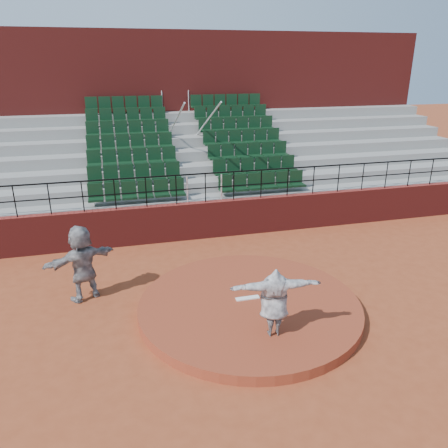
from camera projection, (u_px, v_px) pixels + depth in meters
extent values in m
plane|color=brown|center=(249.00, 310.00, 10.93)|extent=(90.00, 90.00, 0.00)
cylinder|color=maroon|center=(249.00, 306.00, 10.88)|extent=(5.50, 5.50, 0.25)
cube|color=white|center=(248.00, 298.00, 10.97)|extent=(0.60, 0.15, 0.03)
cube|color=maroon|center=(206.00, 220.00, 15.22)|extent=(24.00, 0.30, 1.30)
cylinder|color=black|center=(205.00, 174.00, 14.64)|extent=(24.00, 0.05, 0.05)
cylinder|color=black|center=(205.00, 188.00, 14.82)|extent=(24.00, 0.04, 0.04)
cylinder|color=black|center=(15.00, 201.00, 13.40)|extent=(0.04, 0.04, 1.00)
cylinder|color=black|center=(49.00, 199.00, 13.64)|extent=(0.04, 0.04, 1.00)
cylinder|color=black|center=(83.00, 197.00, 13.87)|extent=(0.04, 0.04, 1.00)
cylinder|color=black|center=(115.00, 194.00, 14.11)|extent=(0.04, 0.04, 1.00)
cylinder|color=black|center=(146.00, 192.00, 14.34)|extent=(0.04, 0.04, 1.00)
cylinder|color=black|center=(176.00, 190.00, 14.58)|extent=(0.04, 0.04, 1.00)
cylinder|color=black|center=(205.00, 188.00, 14.82)|extent=(0.04, 0.04, 1.00)
cylinder|color=black|center=(234.00, 186.00, 15.05)|extent=(0.04, 0.04, 1.00)
cylinder|color=black|center=(261.00, 184.00, 15.29)|extent=(0.04, 0.04, 1.00)
cylinder|color=black|center=(288.00, 182.00, 15.53)|extent=(0.04, 0.04, 1.00)
cylinder|color=black|center=(313.00, 180.00, 15.76)|extent=(0.04, 0.04, 1.00)
cylinder|color=black|center=(339.00, 178.00, 16.00)|extent=(0.04, 0.04, 1.00)
cylinder|color=black|center=(363.00, 177.00, 16.24)|extent=(0.04, 0.04, 1.00)
cylinder|color=black|center=(386.00, 175.00, 16.47)|extent=(0.04, 0.04, 1.00)
cylinder|color=black|center=(409.00, 173.00, 16.71)|extent=(0.04, 0.04, 1.00)
cylinder|color=black|center=(432.00, 172.00, 16.94)|extent=(0.04, 0.04, 1.00)
cube|color=gray|center=(203.00, 214.00, 15.74)|extent=(24.00, 0.85, 1.30)
cube|color=black|center=(137.00, 192.00, 14.86)|extent=(3.30, 0.48, 0.72)
cube|color=black|center=(262.00, 183.00, 15.93)|extent=(3.30, 0.48, 0.72)
cube|color=gray|center=(198.00, 202.00, 16.44)|extent=(24.00, 0.85, 1.70)
cube|color=black|center=(135.00, 174.00, 15.49)|extent=(3.30, 0.48, 0.72)
cube|color=black|center=(255.00, 167.00, 16.56)|extent=(3.30, 0.48, 0.72)
cube|color=gray|center=(193.00, 191.00, 17.14)|extent=(24.00, 0.85, 2.10)
cube|color=black|center=(133.00, 158.00, 16.12)|extent=(3.30, 0.48, 0.72)
cube|color=black|center=(249.00, 152.00, 17.18)|extent=(3.30, 0.48, 0.72)
cube|color=gray|center=(189.00, 180.00, 17.84)|extent=(24.00, 0.85, 2.50)
cube|color=black|center=(130.00, 144.00, 16.75)|extent=(3.30, 0.48, 0.72)
cube|color=black|center=(242.00, 139.00, 17.81)|extent=(3.30, 0.48, 0.72)
cube|color=gray|center=(186.00, 171.00, 18.54)|extent=(24.00, 0.85, 2.90)
cube|color=black|center=(128.00, 130.00, 17.38)|extent=(3.30, 0.48, 0.72)
cube|color=black|center=(237.00, 126.00, 18.44)|extent=(3.30, 0.48, 0.72)
cube|color=gray|center=(182.00, 162.00, 19.24)|extent=(24.00, 0.85, 3.30)
cube|color=black|center=(127.00, 117.00, 18.00)|extent=(3.30, 0.48, 0.72)
cube|color=black|center=(231.00, 114.00, 19.07)|extent=(3.30, 0.48, 0.72)
cube|color=gray|center=(179.00, 154.00, 19.94)|extent=(24.00, 0.85, 3.70)
cube|color=black|center=(125.00, 105.00, 18.63)|extent=(3.30, 0.48, 0.72)
cube|color=black|center=(226.00, 103.00, 19.70)|extent=(3.30, 0.48, 0.72)
cylinder|color=silver|center=(173.00, 128.00, 16.94)|extent=(0.06, 5.97, 2.46)
cylinder|color=silver|center=(203.00, 127.00, 17.22)|extent=(0.06, 5.97, 2.46)
cube|color=maroon|center=(171.00, 111.00, 21.08)|extent=(24.00, 3.00, 7.10)
imported|color=black|center=(274.00, 302.00, 9.30)|extent=(1.99, 0.75, 1.58)
imported|color=black|center=(82.00, 263.00, 11.15)|extent=(1.96, 1.33, 2.03)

